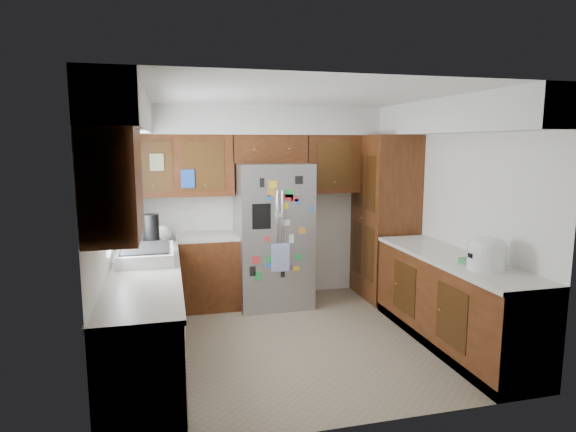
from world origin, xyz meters
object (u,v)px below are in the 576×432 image
object	(u,v)px
pantry	(385,217)
fridge	(273,235)
paper_towel	(483,255)
rice_cooker	(487,252)

from	to	relation	value
pantry	fridge	distance (m)	1.51
paper_towel	pantry	bearing A→B (deg)	88.72
pantry	rice_cooker	bearing A→B (deg)	-90.01
paper_towel	fridge	bearing A→B (deg)	123.69
fridge	rice_cooker	bearing A→B (deg)	-55.31
fridge	paper_towel	xyz separation A→B (m)	(1.45, -2.18, 0.15)
rice_cooker	paper_towel	size ratio (longest dim) A/B	1.32
fridge	paper_towel	size ratio (longest dim) A/B	6.88
fridge	rice_cooker	size ratio (longest dim) A/B	5.19
pantry	fridge	xyz separation A→B (m)	(-1.50, 0.05, -0.17)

